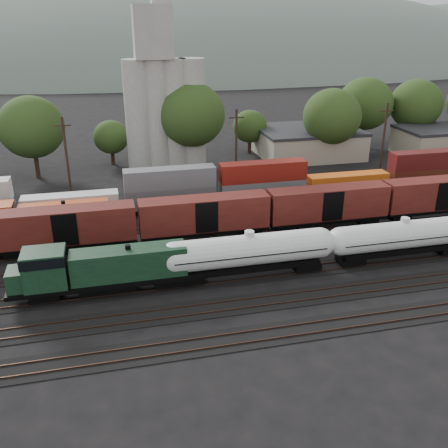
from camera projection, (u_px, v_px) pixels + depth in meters
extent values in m
plane|color=black|center=(179.00, 261.00, 53.53)|extent=(600.00, 600.00, 0.00)
cube|color=black|center=(208.00, 343.00, 40.06)|extent=(180.00, 3.20, 0.08)
cube|color=#382319|center=(209.00, 348.00, 39.38)|extent=(180.00, 0.08, 0.16)
cube|color=#382319|center=(206.00, 337.00, 40.67)|extent=(180.00, 0.08, 0.16)
cube|color=black|center=(196.00, 310.00, 44.54)|extent=(180.00, 3.20, 0.08)
cube|color=#382319|center=(198.00, 314.00, 43.87)|extent=(180.00, 0.08, 0.16)
cube|color=#382319|center=(195.00, 305.00, 45.16)|extent=(180.00, 0.08, 0.16)
cube|color=black|center=(187.00, 283.00, 49.03)|extent=(180.00, 3.20, 0.08)
cube|color=#382319|center=(188.00, 286.00, 48.35)|extent=(180.00, 0.08, 0.16)
cube|color=#382319|center=(186.00, 279.00, 49.64)|extent=(180.00, 0.08, 0.16)
cube|color=black|center=(179.00, 261.00, 53.51)|extent=(180.00, 3.20, 0.08)
cube|color=#382319|center=(180.00, 263.00, 52.84)|extent=(180.00, 0.08, 0.16)
cube|color=#382319|center=(178.00, 257.00, 54.13)|extent=(180.00, 0.08, 0.16)
cube|color=black|center=(173.00, 242.00, 58.00)|extent=(180.00, 3.20, 0.08)
cube|color=#382319|center=(174.00, 244.00, 57.32)|extent=(180.00, 0.08, 0.16)
cube|color=#382319|center=(172.00, 239.00, 58.61)|extent=(180.00, 0.08, 0.16)
cube|color=black|center=(167.00, 226.00, 62.48)|extent=(180.00, 3.20, 0.08)
cube|color=#382319|center=(168.00, 227.00, 61.81)|extent=(180.00, 0.08, 0.16)
cube|color=#382319|center=(167.00, 223.00, 63.10)|extent=(180.00, 0.08, 0.16)
cube|color=black|center=(163.00, 211.00, 66.97)|extent=(180.00, 3.20, 0.08)
cube|color=#382319|center=(163.00, 213.00, 66.29)|extent=(180.00, 0.08, 0.16)
cube|color=#382319|center=(162.00, 209.00, 67.58)|extent=(180.00, 0.08, 0.16)
cube|color=black|center=(107.00, 280.00, 46.91)|extent=(17.81, 3.04, 0.42)
cube|color=black|center=(108.00, 285.00, 47.09)|extent=(5.24, 2.30, 0.84)
cube|color=#14301C|center=(129.00, 263.00, 46.74)|extent=(10.68, 2.51, 2.83)
cube|color=#14301C|center=(45.00, 268.00, 45.02)|extent=(3.77, 3.04, 3.46)
cube|color=black|center=(43.00, 257.00, 44.59)|extent=(3.88, 3.14, 0.94)
cube|color=#14301C|center=(17.00, 279.00, 44.79)|extent=(1.68, 2.51, 1.89)
cylinder|color=black|center=(128.00, 248.00, 46.13)|extent=(0.52, 0.52, 0.52)
cube|color=black|center=(45.00, 294.00, 45.96)|extent=(2.72, 2.09, 0.73)
cube|color=black|center=(168.00, 280.00, 48.39)|extent=(2.72, 2.09, 0.73)
cylinder|color=silver|center=(249.00, 250.00, 49.22)|extent=(14.93, 3.07, 3.07)
sphere|color=silver|center=(174.00, 258.00, 47.63)|extent=(3.07, 3.07, 3.07)
sphere|color=silver|center=(319.00, 242.00, 50.81)|extent=(3.07, 3.07, 3.07)
cylinder|color=silver|center=(249.00, 234.00, 48.54)|extent=(0.95, 0.95, 0.53)
cube|color=black|center=(249.00, 250.00, 49.22)|extent=(15.27, 3.22, 0.08)
cube|color=black|center=(249.00, 265.00, 49.87)|extent=(14.42, 2.33, 0.53)
cube|color=black|center=(189.00, 277.00, 48.82)|extent=(2.76, 2.12, 0.74)
cube|color=black|center=(305.00, 264.00, 51.42)|extent=(2.76, 2.12, 0.74)
cylinder|color=silver|center=(403.00, 235.00, 52.89)|extent=(14.33, 2.95, 2.95)
sphere|color=silver|center=(341.00, 241.00, 51.36)|extent=(2.95, 2.95, 2.95)
cylinder|color=silver|center=(405.00, 220.00, 52.24)|extent=(0.92, 0.92, 0.51)
cube|color=black|center=(403.00, 235.00, 52.89)|extent=(14.66, 3.09, 0.08)
cube|color=black|center=(401.00, 248.00, 53.52)|extent=(13.84, 2.24, 0.51)
cube|color=black|center=(350.00, 259.00, 52.50)|extent=(2.65, 2.04, 0.71)
cube|color=black|center=(448.00, 248.00, 55.00)|extent=(2.65, 2.04, 0.71)
cube|color=black|center=(48.00, 227.00, 59.00)|extent=(17.12, 2.76, 0.38)
cube|color=black|center=(49.00, 230.00, 59.17)|extent=(4.76, 2.09, 0.76)
cube|color=#C23C11|center=(65.00, 214.00, 58.87)|extent=(10.27, 2.28, 2.57)
cylinder|color=black|center=(63.00, 203.00, 58.32)|extent=(0.48, 0.48, 0.48)
cube|color=black|center=(0.00, 236.00, 58.08)|extent=(2.47, 1.90, 0.67)
cube|color=black|center=(96.00, 228.00, 60.41)|extent=(2.47, 1.90, 0.67)
cube|color=black|center=(68.00, 243.00, 55.07)|extent=(15.00, 2.60, 0.40)
cube|color=#511813|center=(66.00, 225.00, 54.26)|extent=(15.00, 2.90, 3.80)
cube|color=black|center=(205.00, 230.00, 58.36)|extent=(15.00, 2.60, 0.40)
cube|color=#511813|center=(204.00, 213.00, 57.54)|extent=(15.00, 2.90, 3.80)
cube|color=black|center=(327.00, 218.00, 61.64)|extent=(15.00, 2.60, 0.40)
cube|color=#511813|center=(328.00, 202.00, 60.83)|extent=(15.00, 2.90, 3.80)
cube|color=black|center=(436.00, 208.00, 64.92)|extent=(15.00, 2.60, 0.40)
cube|color=#511813|center=(439.00, 193.00, 64.11)|extent=(15.00, 2.90, 3.80)
cube|color=black|center=(162.00, 208.00, 66.79)|extent=(160.00, 2.60, 0.60)
cube|color=silver|center=(71.00, 204.00, 63.69)|extent=(12.00, 2.40, 2.60)
cube|color=#505254|center=(171.00, 196.00, 66.42)|extent=(12.00, 2.40, 2.60)
cube|color=slate|center=(170.00, 178.00, 65.41)|extent=(12.00, 2.40, 2.60)
cube|color=slate|center=(262.00, 189.00, 69.15)|extent=(12.00, 2.40, 2.60)
cube|color=maroon|center=(263.00, 171.00, 68.14)|extent=(12.00, 2.40, 2.60)
cube|color=#CC5B14|center=(347.00, 183.00, 71.88)|extent=(12.00, 2.40, 2.60)
cube|color=#471B10|center=(426.00, 176.00, 74.61)|extent=(12.00, 2.40, 2.60)
cube|color=#491111|center=(428.00, 160.00, 73.60)|extent=(12.00, 2.40, 2.60)
cylinder|color=#A6A398|center=(139.00, 116.00, 82.13)|extent=(4.40, 4.40, 18.00)
cylinder|color=#A6A398|center=(157.00, 116.00, 82.77)|extent=(4.40, 4.40, 18.00)
cylinder|color=#A6A398|center=(175.00, 115.00, 83.41)|extent=(4.40, 4.40, 18.00)
cylinder|color=#A6A398|center=(192.00, 114.00, 84.04)|extent=(4.40, 4.40, 18.00)
cube|color=#A6A398|center=(152.00, 32.00, 77.73)|extent=(6.00, 5.00, 8.00)
cube|color=#9E937F|center=(307.00, 143.00, 93.12)|extent=(18.00, 14.00, 4.60)
cube|color=#232326|center=(308.00, 130.00, 92.13)|extent=(18.36, 14.28, 0.50)
cube|color=#9E937F|center=(442.00, 142.00, 93.96)|extent=(16.00, 10.00, 4.60)
cube|color=#232326|center=(444.00, 129.00, 92.98)|extent=(16.32, 10.20, 0.50)
cylinder|color=black|center=(37.00, 166.00, 80.51)|extent=(0.70, 0.70, 3.76)
ellipsoid|color=#2D461A|center=(31.00, 127.00, 78.06)|extent=(10.21, 10.21, 9.68)
cylinder|color=black|center=(113.00, 158.00, 87.89)|extent=(0.70, 0.70, 2.24)
ellipsoid|color=#2D461A|center=(111.00, 137.00, 86.43)|extent=(6.09, 6.09, 5.77)
cylinder|color=black|center=(193.00, 155.00, 86.16)|extent=(0.70, 0.70, 4.12)
ellipsoid|color=#2D461A|center=(192.00, 115.00, 83.48)|extent=(11.19, 11.19, 10.60)
cylinder|color=black|center=(249.00, 147.00, 94.95)|extent=(0.70, 0.70, 2.36)
ellipsoid|color=#2D461A|center=(250.00, 126.00, 93.42)|extent=(6.40, 6.40, 6.07)
cylinder|color=black|center=(329.00, 152.00, 89.04)|extent=(0.70, 0.70, 3.73)
ellipsoid|color=#2D461A|center=(332.00, 117.00, 86.62)|extent=(10.12, 10.12, 9.59)
cylinder|color=black|center=(362.00, 137.00, 99.29)|extent=(0.70, 0.70, 3.91)
ellipsoid|color=#2D461A|center=(365.00, 104.00, 96.74)|extent=(10.62, 10.62, 10.06)
cylinder|color=black|center=(411.00, 136.00, 100.50)|extent=(0.70, 0.70, 3.76)
ellipsoid|color=#2D461A|center=(416.00, 104.00, 98.06)|extent=(10.21, 10.21, 9.67)
cylinder|color=black|center=(67.00, 160.00, 68.38)|extent=(0.36, 0.36, 12.00)
cube|color=black|center=(63.00, 125.00, 66.53)|extent=(2.20, 0.18, 0.18)
cylinder|color=black|center=(236.00, 150.00, 73.50)|extent=(0.36, 0.36, 12.00)
cube|color=black|center=(236.00, 118.00, 71.64)|extent=(2.20, 0.18, 0.18)
cylinder|color=black|center=(383.00, 141.00, 78.62)|extent=(0.36, 0.36, 12.00)
cube|color=black|center=(387.00, 111.00, 76.76)|extent=(2.20, 0.18, 0.18)
ellipsoid|color=#59665B|center=(181.00, 99.00, 304.10)|extent=(520.00, 286.00, 130.00)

